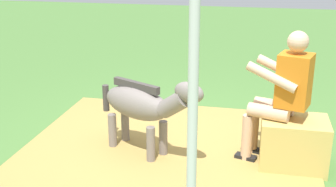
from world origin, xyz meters
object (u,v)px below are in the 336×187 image
pony_standing (143,105)px  tent_pole_left (193,106)px  person_seated (281,92)px  hay_bale (293,143)px

pony_standing → tent_pole_left: bearing=113.8°
person_seated → tent_pole_left: bearing=73.3°
hay_bale → pony_standing: pony_standing is taller
pony_standing → tent_pole_left: tent_pole_left is taller
hay_bale → person_seated: (0.16, -0.03, 0.52)m
hay_bale → pony_standing: (1.55, 0.06, 0.31)m
person_seated → pony_standing: 1.40m
person_seated → tent_pole_left: size_ratio=0.54×
tent_pole_left → person_seated: bearing=-106.7°
hay_bale → tent_pole_left: tent_pole_left is taller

